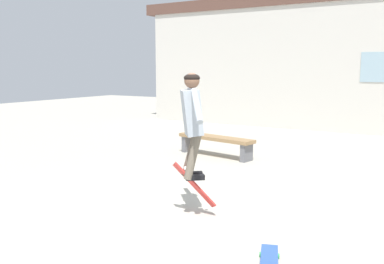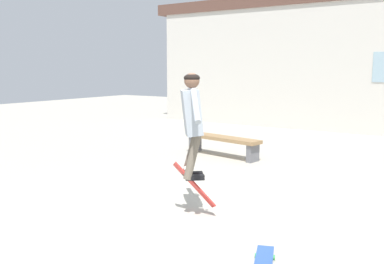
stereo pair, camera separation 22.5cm
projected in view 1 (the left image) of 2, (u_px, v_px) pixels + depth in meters
The scene contains 6 objects.
ground_plane at pixel (221, 220), 5.81m from camera, with size 40.00×40.00×0.00m, color #B2AD9E.
building_backdrop at pixel (358, 59), 13.27m from camera, with size 16.04×0.52×5.68m.
park_bench at pixel (216, 141), 10.01m from camera, with size 2.03×0.75×0.47m.
skater at pixel (192, 117), 5.84m from camera, with size 0.93×1.08×1.46m.
skateboard_flipping at pixel (194, 185), 5.99m from camera, with size 0.67×0.35×0.67m.
skateboard_resting at pixel (269, 262), 4.39m from camera, with size 0.47×0.88×0.08m.
Camera 1 is at (2.56, -4.96, 2.04)m, focal length 40.00 mm.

